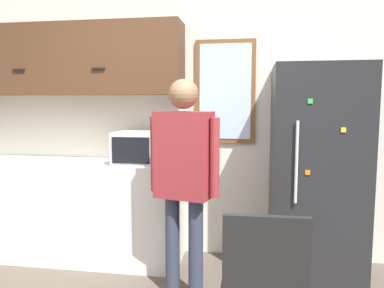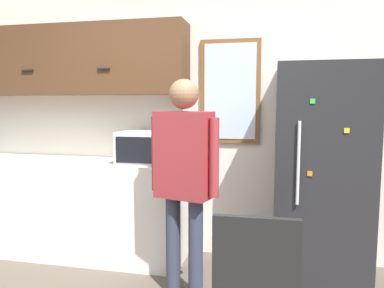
{
  "view_description": "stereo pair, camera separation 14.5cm",
  "coord_description": "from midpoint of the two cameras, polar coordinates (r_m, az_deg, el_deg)",
  "views": [
    {
      "loc": [
        0.64,
        -1.6,
        1.47
      ],
      "look_at": [
        0.21,
        1.06,
        1.17
      ],
      "focal_mm": 35.0,
      "sensor_mm": 36.0,
      "label": 1
    },
    {
      "loc": [
        0.78,
        -1.57,
        1.47
      ],
      "look_at": [
        0.21,
        1.06,
        1.17
      ],
      "focal_mm": 35.0,
      "sensor_mm": 36.0,
      "label": 2
    }
  ],
  "objects": [
    {
      "name": "chair",
      "position": [
        2.12,
        11.77,
        -20.61
      ],
      "size": [
        0.47,
        0.47,
        0.93
      ],
      "rotation": [
        0.0,
        0.0,
        3.16
      ],
      "color": "black",
      "rests_on": "ground_plane"
    },
    {
      "name": "refrigerator",
      "position": [
        3.26,
        20.26,
        -4.37
      ],
      "size": [
        0.74,
        0.69,
        1.77
      ],
      "color": "#232326",
      "rests_on": "ground_plane"
    },
    {
      "name": "counter",
      "position": [
        3.83,
        -16.63,
        -9.23
      ],
      "size": [
        2.2,
        0.59,
        0.92
      ],
      "color": "silver",
      "rests_on": "ground_plane"
    },
    {
      "name": "window",
      "position": [
        3.52,
        7.01,
        7.92
      ],
      "size": [
        0.56,
        0.05,
        0.95
      ],
      "color": "brown"
    },
    {
      "name": "back_wall",
      "position": [
        3.61,
        0.99,
        4.44
      ],
      "size": [
        6.0,
        0.06,
        2.7
      ],
      "color": "silver",
      "rests_on": "ground_plane"
    },
    {
      "name": "upper_cabinets",
      "position": [
        3.82,
        -16.41,
        12.06
      ],
      "size": [
        2.2,
        0.36,
        0.65
      ],
      "color": "#51331E"
    },
    {
      "name": "microwave",
      "position": [
        3.41,
        -5.69,
        -0.51
      ],
      "size": [
        0.47,
        0.43,
        0.29
      ],
      "color": "white",
      "rests_on": "counter"
    },
    {
      "name": "person",
      "position": [
        2.76,
        0.28,
        -3.59
      ],
      "size": [
        0.54,
        0.31,
        1.64
      ],
      "rotation": [
        0.0,
        0.0,
        -0.25
      ],
      "color": "#33384C",
      "rests_on": "ground_plane"
    }
  ]
}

